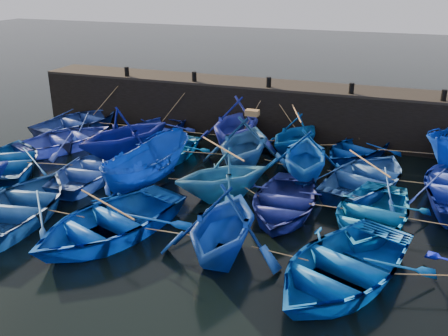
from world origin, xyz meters
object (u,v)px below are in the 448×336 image
(boat_13, at_px, (10,161))
(wooden_crate, at_px, (252,113))
(boat_8, at_px, (165,151))
(boat_0, at_px, (80,121))

(boat_13, height_order, wooden_crate, wooden_crate)
(boat_8, bearing_deg, boat_13, -142.01)
(boat_0, relative_size, boat_13, 1.06)
(boat_0, relative_size, boat_8, 1.21)
(boat_0, xyz_separation_m, boat_13, (0.73, -6.00, -0.03))
(boat_8, distance_m, wooden_crate, 4.47)
(boat_8, height_order, boat_13, boat_13)
(boat_8, relative_size, boat_13, 0.88)
(boat_13, xyz_separation_m, wooden_crate, (9.50, 3.75, 2.02))
(boat_8, xyz_separation_m, boat_13, (-5.55, -3.48, 0.06))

